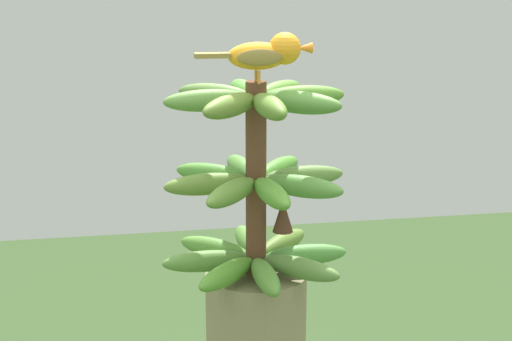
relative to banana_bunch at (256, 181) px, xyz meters
The scene contains 2 objects.
banana_bunch is the anchor object (origin of this frame).
perched_bird 0.22m from the banana_bunch, 131.94° to the right, with size 0.05×0.20×0.08m.
Camera 1 is at (-1.35, 0.24, 1.82)m, focal length 57.36 mm.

